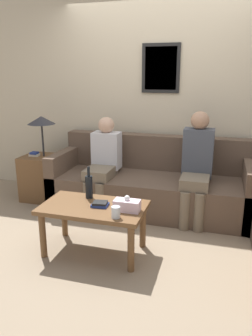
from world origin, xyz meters
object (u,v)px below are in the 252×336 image
couch_main (151,185)px  coffee_table (94,213)px  drinking_glass (116,212)px  person_left (103,161)px  person_right (197,163)px  wine_bottle (89,186)px

couch_main → coffee_table: couch_main is taller
drinking_glass → person_left: bearing=114.4°
drinking_glass → person_left: person_left is taller
drinking_glass → person_right: (0.56, 1.23, 0.14)m
couch_main → person_right: (0.55, -0.17, 0.36)m
coffee_table → person_right: 1.36m
couch_main → drinking_glass: 1.41m
coffee_table → person_right: person_right is taller
person_left → wine_bottle: bearing=-79.0°
drinking_glass → person_left: 1.36m
coffee_table → person_left: bearing=105.1°
wine_bottle → person_right: bearing=42.2°
drinking_glass → couch_main: bearing=89.4°
couch_main → person_right: size_ratio=1.96×
drinking_glass → wine_bottle: bearing=136.9°
couch_main → coffee_table: size_ratio=2.52×
couch_main → drinking_glass: bearing=-90.6°
wine_bottle → person_left: bearing=101.0°
coffee_table → wine_bottle: 0.28m
person_left → coffee_table: bearing=-74.9°
couch_main → wine_bottle: couch_main is taller
wine_bottle → couch_main: bearing=68.6°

